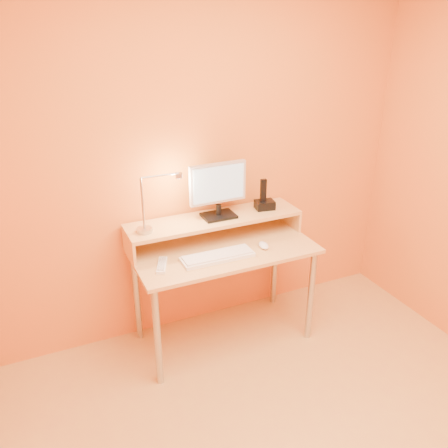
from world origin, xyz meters
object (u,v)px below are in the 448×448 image
mouse (264,245)px  monitor_panel (218,183)px  lamp_base (145,230)px  remote_control (162,265)px  keyboard (218,257)px  phone_dock (265,205)px

mouse → monitor_panel: bearing=136.5°
lamp_base → remote_control: bearing=-77.2°
keyboard → remote_control: size_ratio=2.43×
phone_dock → mouse: phone_dock is taller
mouse → lamp_base: bearing=170.7°
monitor_panel → remote_control: (-0.48, -0.23, -0.39)m
lamp_base → remote_control: 0.26m
remote_control → phone_dock: bearing=37.3°
lamp_base → phone_dock: phone_dock is taller
phone_dock → keyboard: bearing=-142.0°
lamp_base → keyboard: size_ratio=0.21×
remote_control → lamp_base: bearing=125.1°
keyboard → remote_control: bearing=173.3°
lamp_base → mouse: bearing=-17.1°
lamp_base → monitor_panel: bearing=4.4°
mouse → remote_control: size_ratio=0.54×
monitor_panel → phone_dock: bearing=-3.1°
lamp_base → phone_dock: size_ratio=0.77×
phone_dock → mouse: size_ratio=1.25×
phone_dock → mouse: (-0.14, -0.25, -0.17)m
lamp_base → remote_control: (0.04, -0.19, -0.16)m
monitor_panel → remote_control: size_ratio=2.05×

